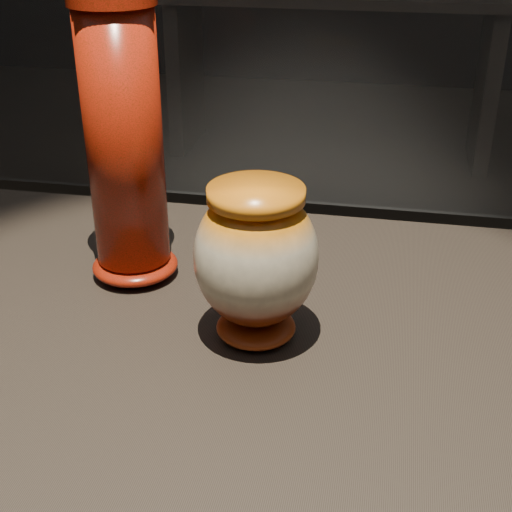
{
  "coord_description": "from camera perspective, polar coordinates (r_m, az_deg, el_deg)",
  "views": [
    {
      "loc": [
        -0.0,
        -0.73,
        1.41
      ],
      "look_at": [
        -0.15,
        0.01,
        1.01
      ],
      "focal_mm": 50.0,
      "sensor_mm": 36.0,
      "label": 1
    }
  ],
  "objects": [
    {
      "name": "back_shelf",
      "position": [
        4.12,
        6.15,
        16.65
      ],
      "size": [
        2.0,
        0.6,
        0.9
      ],
      "color": "black",
      "rests_on": "ground"
    },
    {
      "name": "tall_vase",
      "position": [
        0.98,
        -10.42,
        8.26
      ],
      "size": [
        0.16,
        0.16,
        0.39
      ],
      "rotation": [
        0.0,
        0.0,
        0.36
      ],
      "color": "#B81A0C",
      "rests_on": "display_plinth"
    },
    {
      "name": "main_vase",
      "position": [
        0.85,
        0.0,
        -0.22
      ],
      "size": [
        0.17,
        0.17,
        0.2
      ],
      "rotation": [
        0.0,
        0.0,
        0.13
      ],
      "color": "#611D08",
      "rests_on": "display_plinth"
    }
  ]
}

